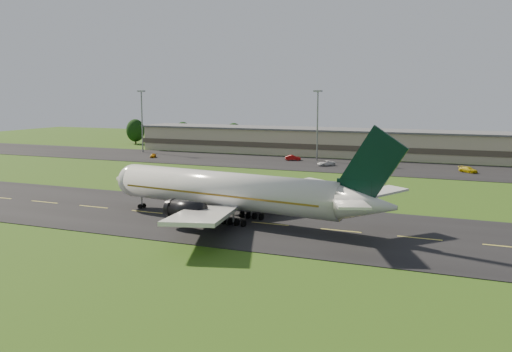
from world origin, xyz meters
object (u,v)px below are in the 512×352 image
at_px(service_vehicle_a, 153,155).
at_px(service_vehicle_c, 326,163).
at_px(service_vehicle_d, 468,170).
at_px(light_mast_west, 142,114).
at_px(light_mast_centre, 317,117).
at_px(service_vehicle_b, 293,158).
at_px(terminal, 336,143).
at_px(airliner, 231,191).

height_order(service_vehicle_a, service_vehicle_c, service_vehicle_c).
relative_size(service_vehicle_c, service_vehicle_d, 1.01).
distance_m(light_mast_west, service_vehicle_a, 20.64).
bearing_deg(light_mast_centre, service_vehicle_b, -159.42).
relative_size(terminal, light_mast_west, 7.13).
height_order(terminal, light_mast_centre, light_mast_centre).
relative_size(airliner, service_vehicle_c, 10.23).
distance_m(light_mast_centre, service_vehicle_d, 44.49).
bearing_deg(light_mast_west, airliner, -48.64).
xyz_separation_m(light_mast_centre, service_vehicle_d, (41.83, -9.37, -11.92)).
height_order(light_mast_west, service_vehicle_c, light_mast_west).
bearing_deg(service_vehicle_d, terminal, 94.69).
xyz_separation_m(service_vehicle_c, service_vehicle_d, (36.06, 1.04, 0.03)).
bearing_deg(service_vehicle_b, service_vehicle_c, -144.60).
height_order(terminal, service_vehicle_c, terminal).
relative_size(service_vehicle_a, service_vehicle_b, 0.78).
bearing_deg(terminal, light_mast_centre, -94.95).
bearing_deg(service_vehicle_c, light_mast_west, -144.63).
relative_size(light_mast_centre, service_vehicle_b, 4.44).
bearing_deg(service_vehicle_d, service_vehicle_b, 118.85).
relative_size(terminal, service_vehicle_b, 31.67).
distance_m(light_mast_west, service_vehicle_d, 102.95).
height_order(service_vehicle_c, service_vehicle_d, service_vehicle_d).
distance_m(terminal, light_mast_centre, 18.45).
relative_size(terminal, service_vehicle_c, 29.01).
height_order(service_vehicle_a, service_vehicle_d, service_vehicle_d).
xyz_separation_m(airliner, service_vehicle_c, (-4.77, 69.71, -3.87)).
bearing_deg(light_mast_centre, airliner, -82.51).
relative_size(light_mast_west, service_vehicle_c, 4.07).
distance_m(airliner, light_mast_west, 107.05).
height_order(service_vehicle_a, service_vehicle_b, service_vehicle_b).
bearing_deg(service_vehicle_a, terminal, 8.08).
bearing_deg(airliner, terminal, 103.28).
distance_m(light_mast_centre, service_vehicle_a, 51.12).
distance_m(light_mast_west, service_vehicle_c, 67.65).
bearing_deg(airliner, service_vehicle_b, 110.25).
height_order(light_mast_west, service_vehicle_b, light_mast_west).
height_order(terminal, service_vehicle_a, terminal).
distance_m(airliner, service_vehicle_b, 79.61).
xyz_separation_m(light_mast_west, service_vehicle_d, (101.83, -9.37, -11.92)).
height_order(airliner, service_vehicle_c, airliner).
height_order(light_mast_west, service_vehicle_d, light_mast_west).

